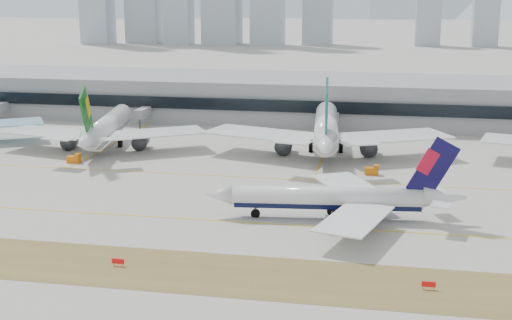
% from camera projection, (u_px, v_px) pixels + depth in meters
% --- Properties ---
extents(ground, '(3000.00, 3000.00, 0.00)m').
position_uv_depth(ground, '(204.00, 212.00, 151.05)').
color(ground, '#A4A29A').
rests_on(ground, ground).
extents(taxiing_airliner, '(53.39, 46.15, 17.94)m').
position_uv_depth(taxiing_airliner, '(337.00, 199.00, 145.59)').
color(taxiing_airliner, white).
rests_on(taxiing_airliner, ground).
extents(widebody_eva, '(60.93, 60.32, 22.03)m').
position_uv_depth(widebody_eva, '(106.00, 128.00, 210.83)').
color(widebody_eva, white).
rests_on(widebody_eva, ground).
extents(widebody_cathay, '(70.81, 69.54, 25.33)m').
position_uv_depth(widebody_cathay, '(326.00, 130.00, 203.87)').
color(widebody_cathay, white).
rests_on(widebody_cathay, ground).
extents(terminal, '(280.00, 43.10, 15.00)m').
position_uv_depth(terminal, '(285.00, 98.00, 258.93)').
color(terminal, gray).
rests_on(terminal, ground).
extents(hold_sign_left, '(2.20, 0.15, 1.35)m').
position_uv_depth(hold_sign_left, '(118.00, 261.00, 121.51)').
color(hold_sign_left, red).
rests_on(hold_sign_left, ground).
extents(hold_sign_right, '(2.20, 0.15, 1.35)m').
position_uv_depth(hold_sign_right, '(429.00, 284.00, 112.06)').
color(hold_sign_right, red).
rests_on(hold_sign_right, ground).
extents(gse_c, '(3.55, 2.00, 2.60)m').
position_uv_depth(gse_c, '(372.00, 171.00, 181.30)').
color(gse_c, orange).
rests_on(gse_c, ground).
extents(gse_b, '(3.55, 2.00, 2.60)m').
position_uv_depth(gse_b, '(74.00, 159.00, 193.69)').
color(gse_b, orange).
rests_on(gse_b, ground).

